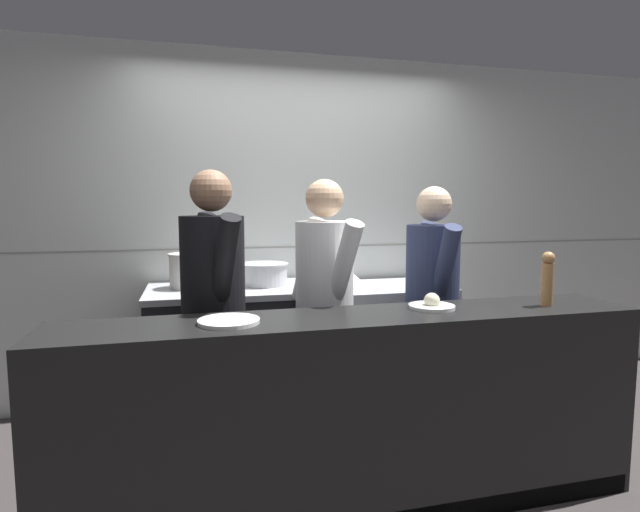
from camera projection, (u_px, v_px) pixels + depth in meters
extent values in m
plane|color=#383333|center=(356.00, 486.00, 2.62)|extent=(14.00, 14.00, 0.00)
cube|color=silver|center=(299.00, 227.00, 3.86)|extent=(8.00, 0.06, 2.60)
cube|color=gray|center=(300.00, 247.00, 3.85)|extent=(8.00, 0.00, 0.01)
cube|color=#232326|center=(230.00, 356.00, 3.43)|extent=(1.07, 0.70, 0.88)
cube|color=#B7BABF|center=(229.00, 290.00, 3.38)|extent=(1.09, 0.71, 0.04)
cube|color=#B7BABF|center=(234.00, 361.00, 3.10)|extent=(0.96, 0.03, 0.10)
cube|color=#B7BABF|center=(379.00, 344.00, 3.70)|extent=(0.97, 0.65, 0.88)
cube|color=black|center=(394.00, 412.00, 3.44)|extent=(0.95, 0.04, 0.10)
cube|color=black|center=(358.00, 413.00, 2.40)|extent=(2.81, 0.45, 0.96)
cylinder|color=beige|center=(189.00, 271.00, 3.34)|extent=(0.25, 0.25, 0.23)
cylinder|color=beige|center=(188.00, 254.00, 3.33)|extent=(0.27, 0.27, 0.01)
cylinder|color=#B7BABF|center=(264.00, 274.00, 3.47)|extent=(0.33, 0.33, 0.15)
cylinder|color=#B7BABF|center=(263.00, 264.00, 3.47)|extent=(0.35, 0.35, 0.01)
cone|color=#B7BABF|center=(350.00, 278.00, 3.64)|extent=(0.26, 0.26, 0.11)
cylinder|color=white|center=(229.00, 321.00, 2.19)|extent=(0.27, 0.27, 0.02)
cylinder|color=white|center=(432.00, 307.00, 2.50)|extent=(0.23, 0.23, 0.02)
sphere|color=beige|center=(432.00, 301.00, 2.49)|extent=(0.08, 0.08, 0.08)
cylinder|color=#AD7A47|center=(547.00, 285.00, 2.55)|extent=(0.06, 0.06, 0.22)
sphere|color=#AD7A47|center=(548.00, 258.00, 2.53)|extent=(0.07, 0.07, 0.07)
cube|color=black|center=(216.00, 405.00, 2.72)|extent=(0.32, 0.25, 0.78)
cylinder|color=black|center=(213.00, 276.00, 2.65)|extent=(0.41, 0.41, 0.64)
sphere|color=#8C664C|center=(211.00, 191.00, 2.60)|extent=(0.22, 0.22, 0.22)
cylinder|color=black|center=(202.00, 259.00, 2.81)|extent=(0.18, 0.34, 0.54)
cylinder|color=black|center=(224.00, 266.00, 2.47)|extent=(0.18, 0.34, 0.54)
cube|color=black|center=(324.00, 394.00, 2.90)|extent=(0.32, 0.25, 0.76)
cylinder|color=white|center=(324.00, 277.00, 2.83)|extent=(0.41, 0.41, 0.63)
sphere|color=#D8AD84|center=(325.00, 198.00, 2.78)|extent=(0.21, 0.21, 0.21)
cylinder|color=white|center=(308.00, 260.00, 2.99)|extent=(0.18, 0.33, 0.52)
cylinder|color=white|center=(343.00, 267.00, 2.65)|extent=(0.18, 0.33, 0.52)
cube|color=black|center=(430.00, 383.00, 3.10)|extent=(0.29, 0.21, 0.74)
cylinder|color=#262D4C|center=(432.00, 275.00, 3.03)|extent=(0.36, 0.36, 0.61)
sphere|color=beige|center=(434.00, 204.00, 2.98)|extent=(0.21, 0.21, 0.21)
cylinder|color=#262D4C|center=(422.00, 260.00, 3.21)|extent=(0.13, 0.32, 0.51)
cylinder|color=#262D4C|center=(445.00, 268.00, 2.84)|extent=(0.13, 0.32, 0.51)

